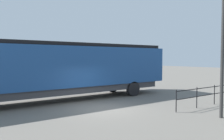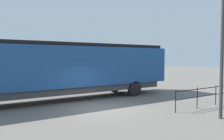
% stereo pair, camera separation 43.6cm
% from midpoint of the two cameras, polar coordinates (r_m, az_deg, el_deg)
% --- Properties ---
extents(ground_plane, '(120.00, 120.00, 0.00)m').
position_cam_midpoint_polar(ground_plane, '(13.78, -3.31, -9.19)').
color(ground_plane, '#666059').
extents(locomotive, '(2.93, 17.08, 3.89)m').
position_cam_midpoint_polar(locomotive, '(16.55, -11.73, 0.47)').
color(locomotive, navy).
rests_on(locomotive, ground_plane).
extents(lamp_post, '(0.50, 0.50, 6.22)m').
position_cam_midpoint_polar(lamp_post, '(12.55, 24.04, 9.22)').
color(lamp_post, '#2D2D2D').
rests_on(lamp_post, ground_plane).
extents(platform_fence, '(0.05, 9.22, 1.21)m').
position_cam_midpoint_polar(platform_fence, '(16.88, 24.13, -4.52)').
color(platform_fence, black).
rests_on(platform_fence, ground_plane).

